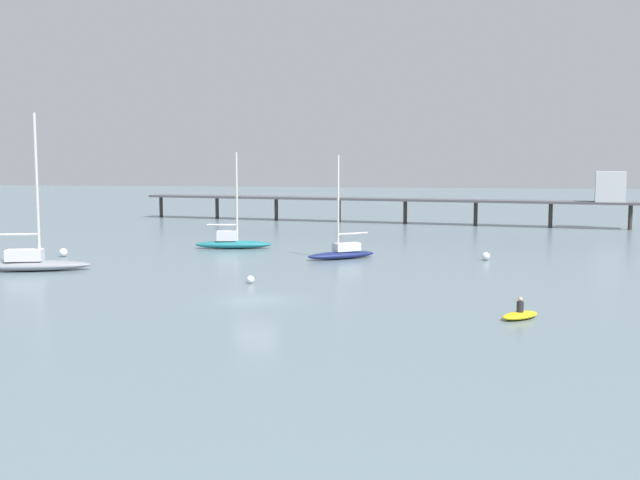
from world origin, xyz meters
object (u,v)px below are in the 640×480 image
Objects in this scene: sailboat_gray at (32,261)px; mooring_buoy_far at (250,279)px; sailboat_teal at (232,241)px; mooring_buoy_near at (486,256)px; dinghy_yellow at (520,315)px; mooring_buoy_outer at (63,253)px; sailboat_navy at (342,251)px; pier at (451,196)px.

mooring_buoy_far is at bearing -8.42° from sailboat_gray.
sailboat_teal reaches higher than mooring_buoy_near.
mooring_buoy_far is at bearing -69.32° from sailboat_teal.
mooring_buoy_near is (-0.97, 23.32, 0.12)m from dinghy_yellow.
sailboat_teal reaches higher than mooring_buoy_outer.
mooring_buoy_far is at bearing -28.48° from mooring_buoy_outer.
sailboat_navy is 3.31× the size of dinghy_yellow.
mooring_buoy_near is (15.87, 14.96, 0.07)m from mooring_buoy_far.
sailboat_navy is at bearing 73.58° from mooring_buoy_far.
sailboat_navy is 12.82× the size of mooring_buoy_near.
dinghy_yellow is at bearing -17.66° from sailboat_gray.
mooring_buoy_near reaches higher than mooring_buoy_far.
pier is 91.16× the size of mooring_buoy_outer.
mooring_buoy_outer is 1.07× the size of mooring_buoy_near.
dinghy_yellow reaches higher than mooring_buoy_far.
mooring_buoy_near is (11.82, 1.21, -0.30)m from sailboat_navy.
mooring_buoy_near is at bearing 43.32° from mooring_buoy_far.
pier is 58.69m from dinghy_yellow.
sailboat_teal is 13.32× the size of mooring_buoy_near.
dinghy_yellow is at bearing -48.91° from sailboat_teal.
sailboat_navy reaches higher than mooring_buoy_outer.
dinghy_yellow is at bearing -87.62° from mooring_buoy_near.
sailboat_navy is 23.95m from mooring_buoy_outer.
sailboat_navy is 11.88m from mooring_buoy_near.
dinghy_yellow is at bearing -27.53° from mooring_buoy_outer.
mooring_buoy_far is (-12.55, -50.06, -3.53)m from pier.
sailboat_gray reaches higher than sailboat_teal.
dinghy_yellow is at bearing -59.96° from sailboat_navy.
sailboat_teal reaches higher than mooring_buoy_far.
sailboat_navy is at bearing -26.08° from sailboat_teal.
mooring_buoy_far is (-16.84, 8.36, 0.05)m from dinghy_yellow.
sailboat_teal is at bearing 110.68° from mooring_buoy_far.
pier is 51.01m from mooring_buoy_outer.
mooring_buoy_outer reaches higher than mooring_buoy_far.
pier is 51.73m from mooring_buoy_far.
dinghy_yellow is at bearing -26.40° from mooring_buoy_far.
sailboat_gray is 1.30× the size of sailboat_teal.
sailboat_gray is 1.35× the size of sailboat_navy.
sailboat_teal is (10.31, 16.70, -0.08)m from sailboat_gray.
sailboat_gray is (-30.14, -47.46, -3.05)m from pier.
mooring_buoy_near is at bearing 92.38° from dinghy_yellow.
mooring_buoy_outer reaches higher than mooring_buoy_near.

